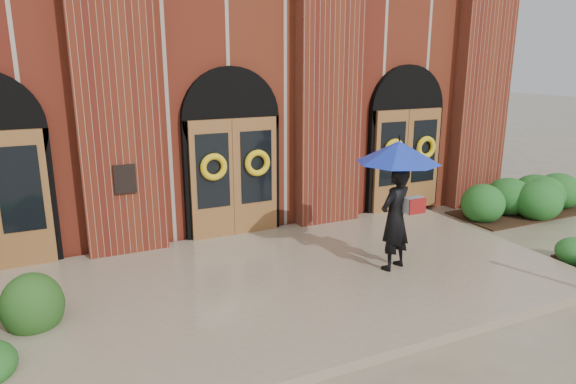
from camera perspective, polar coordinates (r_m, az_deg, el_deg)
ground at (r=8.97m, az=0.16°, el=-10.78°), size 90.00×90.00×0.00m
landing at (r=9.06m, az=-0.25°, el=-9.98°), size 10.00×5.30×0.15m
church_building at (r=16.47m, az=-13.43°, el=13.10°), size 16.20×12.53×7.00m
man_with_umbrella at (r=9.13m, az=12.05°, el=1.23°), size 1.85×1.85×2.33m
hedge_wall_right at (r=14.41m, az=24.82°, el=-0.40°), size 3.42×1.37×0.88m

